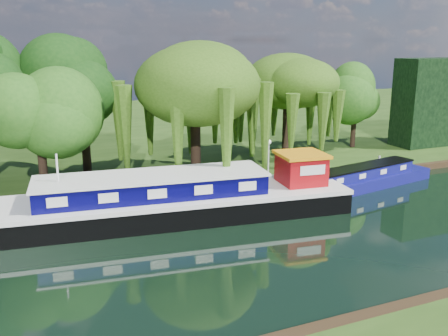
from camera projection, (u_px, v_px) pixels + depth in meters
name	position (u px, v px, depth m)	size (l,w,h in m)	color
ground	(350.00, 227.00, 27.55)	(120.00, 120.00, 0.00)	black
far_bank	(168.00, 127.00, 57.73)	(120.00, 52.00, 0.45)	#213E11
dutch_barge	(176.00, 200.00, 28.86)	(21.17, 7.16, 4.38)	black
narrowboat	(364.00, 179.00, 34.70)	(12.31, 4.14, 1.77)	navy
red_dinghy	(32.00, 229.00, 27.32)	(2.41, 3.37, 0.70)	maroon
willow_left	(195.00, 86.00, 33.86)	(7.57, 7.57, 9.07)	black
willow_right	(288.00, 91.00, 40.06)	(6.34, 6.34, 7.72)	black
tree_far_left	(38.00, 114.00, 29.88)	(4.81, 4.81, 7.75)	black
tree_far_mid	(82.00, 87.00, 35.60)	(5.60, 5.60, 9.16)	black
tree_far_right	(355.00, 97.00, 45.09)	(4.05, 4.05, 6.63)	black
conifer_hedge	(427.00, 102.00, 46.18)	(6.00, 3.00, 8.00)	black
lamppost	(269.00, 147.00, 36.47)	(0.36, 0.36, 2.56)	silver
mooring_posts	(270.00, 175.00, 34.59)	(19.16, 0.16, 1.00)	silver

